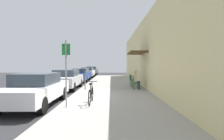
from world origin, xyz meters
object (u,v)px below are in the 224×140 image
object	(u,v)px
parked_car_1	(66,79)
parked_car_3	(87,72)
bicycle_0	(91,95)
cafe_chair_0	(135,82)
parked_car_4	(92,71)
street_sign	(66,68)
seated_patron_0	(136,79)
parked_car_2	(80,75)
cafe_chair_1	(134,81)
cafe_chair_2	(132,79)
parked_car_0	(36,89)
parking_meter	(85,78)

from	to	relation	value
parked_car_1	parked_car_3	bearing A→B (deg)	90.00
bicycle_0	cafe_chair_0	distance (m)	4.99
parked_car_4	street_sign	size ratio (longest dim) A/B	1.69
bicycle_0	seated_patron_0	size ratio (longest dim) A/B	1.33
parked_car_2	cafe_chair_1	bearing A→B (deg)	-51.85
parked_car_2	cafe_chair_2	world-z (taller)	parked_car_2
parked_car_3	street_sign	size ratio (longest dim) A/B	1.69
parked_car_4	cafe_chair_0	size ratio (longest dim) A/B	5.06
parked_car_0	parked_car_1	xyz separation A→B (m)	(0.00, 5.26, 0.00)
parked_car_1	cafe_chair_2	size ratio (longest dim) A/B	5.06
parked_car_2	street_sign	world-z (taller)	street_sign
parked_car_2	parked_car_4	world-z (taller)	parked_car_4
parked_car_3	parking_meter	world-z (taller)	parking_meter
cafe_chair_1	seated_patron_0	bearing A→B (deg)	-86.11
parked_car_3	parked_car_4	world-z (taller)	parked_car_4
parked_car_1	cafe_chair_1	distance (m)	4.88
parked_car_2	parking_meter	world-z (taller)	parking_meter
cafe_chair_0	street_sign	bearing A→B (deg)	-124.02
parked_car_3	cafe_chair_0	world-z (taller)	parked_car_3
street_sign	parked_car_0	bearing A→B (deg)	152.75
cafe_chair_1	parked_car_0	bearing A→B (deg)	-133.66
parked_car_2	seated_patron_0	bearing A→B (deg)	-55.17
parking_meter	cafe_chair_1	distance (m)	3.52
street_sign	parked_car_4	bearing A→B (deg)	93.72
parked_car_1	cafe_chair_2	world-z (taller)	parked_car_1
bicycle_0	cafe_chair_2	bearing A→B (deg)	68.47
parked_car_0	cafe_chair_1	world-z (taller)	parked_car_0
parked_car_2	bicycle_0	distance (m)	11.66
parked_car_2	street_sign	distance (m)	12.21
parked_car_2	parked_car_1	bearing A→B (deg)	-90.00
bicycle_0	cafe_chair_1	distance (m)	5.77
parked_car_0	seated_patron_0	bearing A→B (deg)	40.55
parked_car_0	parked_car_4	bearing A→B (deg)	90.00
bicycle_0	seated_patron_0	bearing A→B (deg)	59.49
parked_car_0	cafe_chair_2	distance (m)	7.90
parked_car_3	parked_car_4	xyz separation A→B (m)	(0.00, 5.51, 0.02)
parked_car_2	cafe_chair_1	xyz separation A→B (m)	(4.87, -6.20, -0.09)
bicycle_0	parked_car_3	bearing A→B (deg)	98.04
parked_car_0	street_sign	size ratio (longest dim) A/B	1.69
parked_car_1	parked_car_4	xyz separation A→B (m)	(0.00, 17.05, 0.02)
parked_car_0	bicycle_0	bearing A→B (deg)	-2.38
parked_car_4	parking_meter	distance (m)	18.40
parking_meter	cafe_chair_0	distance (m)	3.34
cafe_chair_1	parked_car_1	bearing A→B (deg)	178.23
parked_car_4	parked_car_2	bearing A→B (deg)	-90.00
parked_car_3	street_sign	bearing A→B (deg)	-85.12
street_sign	cafe_chair_0	distance (m)	6.12
parking_meter	cafe_chair_0	world-z (taller)	parking_meter
cafe_chair_0	parked_car_0	bearing A→B (deg)	-139.07
street_sign	seated_patron_0	size ratio (longest dim) A/B	2.02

